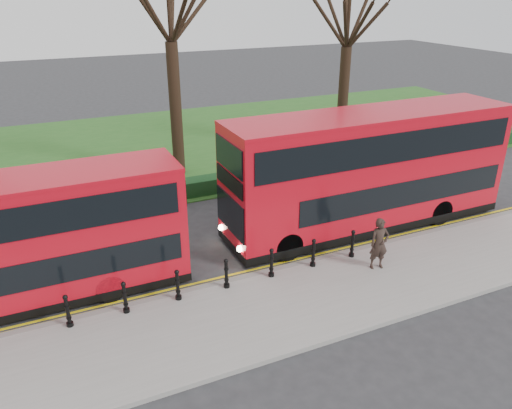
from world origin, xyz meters
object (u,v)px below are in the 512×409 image
bollard_row (226,274)px  pedestrian (379,244)px  bus_rear (369,171)px  bus_lead (12,245)px

bollard_row → pedestrian: bearing=-10.9°
bus_rear → bus_lead: bearing=-179.4°
bollard_row → pedestrian: 5.33m
bollard_row → bus_lead: size_ratio=0.96×
pedestrian → bollard_row: bearing=-179.5°
bollard_row → bus_rear: bus_rear is taller
bollard_row → bus_rear: (6.97, 2.17, 1.74)m
bollard_row → pedestrian: pedestrian is taller
bus_rear → pedestrian: (-1.76, -3.18, -1.31)m
bus_lead → pedestrian: bus_lead is taller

